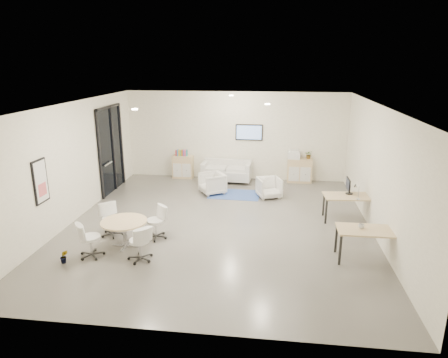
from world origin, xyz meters
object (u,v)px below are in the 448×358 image
loveseat (227,172)px  desk_rear (350,198)px  desk_front (370,233)px  sideboard_right (299,170)px  round_table (124,224)px  armchair_left (212,182)px  armchair_right (269,187)px  sideboard_left (183,167)px

loveseat → desk_rear: (3.77, -3.33, 0.29)m
desk_front → desk_rear: bearing=90.7°
loveseat → sideboard_right: bearing=8.1°
loveseat → desk_front: (3.79, -5.63, 0.30)m
sideboard_right → round_table: (-4.38, -5.86, 0.13)m
armchair_left → round_table: size_ratio=0.71×
sideboard_right → armchair_right: sideboard_right is taller
armchair_left → desk_front: 5.86m
sideboard_right → desk_front: (1.18, -5.83, 0.22)m
sideboard_left → round_table: (-0.07, -5.88, 0.15)m
desk_rear → desk_front: (0.03, -2.29, 0.00)m
armchair_left → desk_rear: size_ratio=0.53×
sideboard_right → desk_rear: bearing=-72.0°
desk_rear → round_table: (-5.53, -2.32, -0.08)m
desk_rear → armchair_left: bearing=150.4°
loveseat → armchair_left: size_ratio=2.37×
sideboard_left → armchair_left: size_ratio=1.12×
armchair_left → armchair_right: size_ratio=1.06×
armchair_right → sideboard_right: bearing=40.5°
sideboard_left → sideboard_right: size_ratio=0.97×
desk_rear → desk_front: bearing=-94.3°
sideboard_right → desk_front: 5.95m
sideboard_left → desk_front: 8.02m
desk_front → round_table: size_ratio=1.29×
round_table → desk_rear: bearing=22.8°
sideboard_left → desk_rear: size_ratio=0.59×
sideboard_right → loveseat: 2.63m
loveseat → desk_rear: loveseat is taller
desk_front → armchair_left: bearing=134.7°
desk_front → loveseat: bearing=124.0°
sideboard_right → desk_rear: sideboard_right is taller
desk_rear → desk_front: 2.29m
armchair_right → desk_front: size_ratio=0.51×
sideboard_left → armchair_right: sideboard_left is taller
armchair_right → desk_front: 4.58m
sideboard_left → round_table: size_ratio=0.79×
sideboard_left → armchair_left: 2.17m
loveseat → desk_front: size_ratio=1.29×
armchair_left → round_table: armchair_left is taller
desk_rear → desk_front: size_ratio=1.04×
sideboard_right → desk_front: bearing=-78.6°
sideboard_left → round_table: sideboard_left is taller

